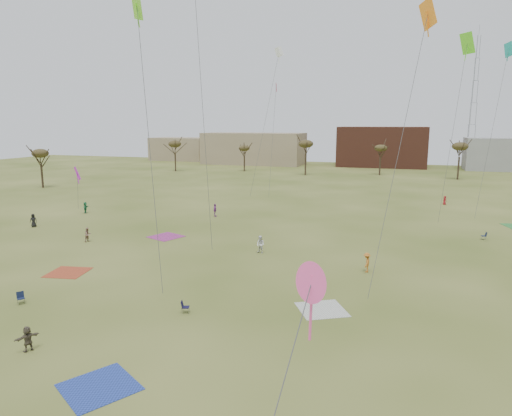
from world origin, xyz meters
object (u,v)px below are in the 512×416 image
(camp_chair_left, at_px, (21,300))
(camp_chair_right, at_px, (484,237))
(radio_tower, at_px, (473,102))
(camp_chair_center, at_px, (185,309))

(camp_chair_left, bearing_deg, camp_chair_right, -10.37)
(radio_tower, bearing_deg, camp_chair_right, -95.19)
(camp_chair_center, height_order, radio_tower, radio_tower)
(camp_chair_center, bearing_deg, camp_chair_left, 82.50)
(camp_chair_center, xyz_separation_m, radio_tower, (31.40, 124.35, 18.95))
(camp_chair_left, distance_m, radio_tower, 135.26)
(camp_chair_left, height_order, radio_tower, radio_tower)
(camp_chair_left, xyz_separation_m, radio_tower, (43.52, 126.66, 18.95))
(camp_chair_left, relative_size, camp_chair_center, 1.00)
(camp_chair_left, height_order, camp_chair_center, same)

